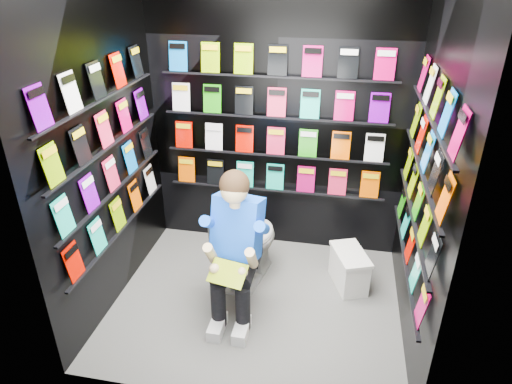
# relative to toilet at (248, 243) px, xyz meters

# --- Properties ---
(floor) EXTENTS (2.40, 2.40, 0.00)m
(floor) POSITION_rel_toilet_xyz_m (0.14, -0.35, -0.37)
(floor) COLOR #5B5B59
(floor) RESTS_ON ground
(wall_back) EXTENTS (2.40, 0.04, 2.60)m
(wall_back) POSITION_rel_toilet_xyz_m (0.14, 0.65, 0.93)
(wall_back) COLOR black
(wall_back) RESTS_ON floor
(wall_front) EXTENTS (2.40, 0.04, 2.60)m
(wall_front) POSITION_rel_toilet_xyz_m (0.14, -1.35, 0.93)
(wall_front) COLOR black
(wall_front) RESTS_ON floor
(wall_left) EXTENTS (0.04, 2.00, 2.60)m
(wall_left) POSITION_rel_toilet_xyz_m (-1.06, -0.35, 0.93)
(wall_left) COLOR black
(wall_left) RESTS_ON floor
(wall_right) EXTENTS (0.04, 2.00, 2.60)m
(wall_right) POSITION_rel_toilet_xyz_m (1.34, -0.35, 0.93)
(wall_right) COLOR black
(wall_right) RESTS_ON floor
(comics_back) EXTENTS (2.10, 0.06, 1.37)m
(comics_back) POSITION_rel_toilet_xyz_m (0.14, 0.62, 0.94)
(comics_back) COLOR #D9214C
(comics_back) RESTS_ON wall_back
(comics_left) EXTENTS (0.06, 1.70, 1.37)m
(comics_left) POSITION_rel_toilet_xyz_m (-1.03, -0.35, 0.94)
(comics_left) COLOR #D9214C
(comics_left) RESTS_ON wall_left
(comics_right) EXTENTS (0.06, 1.70, 1.37)m
(comics_right) POSITION_rel_toilet_xyz_m (1.31, -0.35, 0.94)
(comics_right) COLOR #D9214C
(comics_right) RESTS_ON wall_right
(toilet) EXTENTS (0.56, 0.82, 0.73)m
(toilet) POSITION_rel_toilet_xyz_m (0.00, 0.00, 0.00)
(toilet) COLOR white
(toilet) RESTS_ON floor
(longbox) EXTENTS (0.36, 0.47, 0.31)m
(longbox) POSITION_rel_toilet_xyz_m (0.91, 0.06, -0.21)
(longbox) COLOR white
(longbox) RESTS_ON floor
(longbox_lid) EXTENTS (0.39, 0.50, 0.03)m
(longbox_lid) POSITION_rel_toilet_xyz_m (0.91, 0.06, -0.04)
(longbox_lid) COLOR white
(longbox_lid) RESTS_ON longbox
(reader) EXTENTS (0.65, 0.83, 1.37)m
(reader) POSITION_rel_toilet_xyz_m (0.00, -0.38, 0.40)
(reader) COLOR blue
(reader) RESTS_ON toilet
(held_comic) EXTENTS (0.31, 0.22, 0.12)m
(held_comic) POSITION_rel_toilet_xyz_m (0.00, -0.73, 0.21)
(held_comic) COLOR green
(held_comic) RESTS_ON reader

